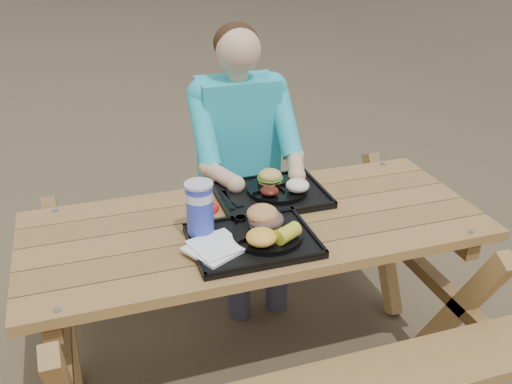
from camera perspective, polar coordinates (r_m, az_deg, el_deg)
name	(u,v)px	position (r m, az deg, el deg)	size (l,w,h in m)	color
ground	(256,365)	(2.69, 0.00, -16.96)	(60.00, 60.00, 0.00)	#999999
picnic_table	(256,299)	(2.45, 0.00, -10.61)	(1.80, 1.49, 0.75)	#999999
tray_near	(253,242)	(2.09, -0.33, -5.00)	(0.45, 0.35, 0.02)	black
tray_far	(271,196)	(2.42, 1.56, -0.36)	(0.45, 0.35, 0.02)	black
plate_near	(267,235)	(2.09, 1.15, -4.35)	(0.26, 0.26, 0.02)	black
plate_far	(277,189)	(2.43, 2.15, 0.26)	(0.26, 0.26, 0.02)	black
napkin_stack	(214,248)	(2.03, -4.18, -5.61)	(0.17, 0.17, 0.02)	white
soda_cup	(200,210)	(2.08, -5.64, -1.84)	(0.10, 0.10, 0.20)	#182CB8
condiment_bbq	(240,220)	(2.19, -1.56, -2.81)	(0.05, 0.05, 0.03)	#320507
condiment_mustard	(259,217)	(2.20, 0.32, -2.56)	(0.05, 0.05, 0.03)	gold
sandwich	(266,211)	(2.10, 1.01, -1.90)	(0.12, 0.12, 0.13)	#D38C4A
mac_cheese	(262,237)	(2.01, 0.56, -4.53)	(0.11, 0.11, 0.06)	yellow
corn_cob	(287,233)	(2.04, 3.16, -4.14)	(0.10, 0.10, 0.06)	yellow
cutlery_far	(232,198)	(2.37, -2.42, -0.63)	(0.03, 0.17, 0.01)	black
burger	(270,173)	(2.45, 1.42, 1.94)	(0.10, 0.10, 0.09)	gold
baked_beans	(270,191)	(2.35, 1.37, 0.10)	(0.08, 0.08, 0.04)	#4E160F
potato_salad	(298,185)	(2.38, 4.17, 0.66)	(0.10, 0.10, 0.05)	white
diner	(240,174)	(2.90, -1.65, 1.83)	(0.48, 0.84, 1.28)	teal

